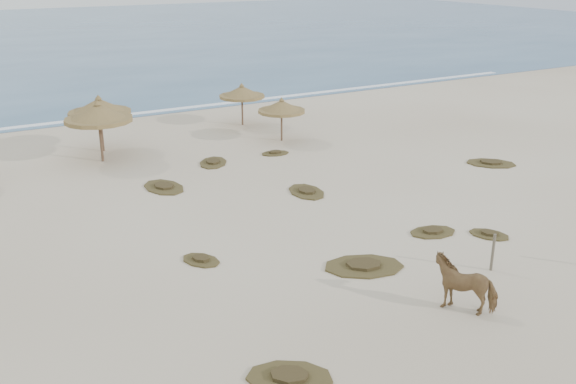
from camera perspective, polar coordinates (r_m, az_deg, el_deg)
name	(u,v)px	position (r m, az deg, el deg)	size (l,w,h in m)	color
ground	(304,298)	(19.39, 1.46, -9.42)	(160.00, 160.00, 0.00)	beige
foam_line	(93,119)	(42.46, -16.96, 6.24)	(70.00, 0.60, 0.01)	white
palapa_2	(98,114)	(32.75, -16.52, 6.67)	(4.10, 4.10, 3.10)	brown
palapa_3	(99,108)	(34.56, -16.43, 7.21)	(4.04, 4.04, 2.99)	brown
palapa_4	(282,107)	(35.26, -0.58, 7.56)	(3.35, 3.35, 2.44)	brown
palapa_5	(242,92)	(38.83, -4.12, 8.82)	(3.02, 3.02, 2.55)	brown
horse	(465,283)	(19.25, 15.50, -7.79)	(0.85, 1.86, 1.57)	olive
fence_post_near	(493,252)	(21.75, 17.75, -5.13)	(0.10, 0.10, 1.27)	#625A49
scrub_2	(201,260)	(21.75, -7.75, -5.99)	(1.49, 1.71, 0.16)	brown
scrub_3	(307,191)	(27.72, 1.66, 0.05)	(1.59, 2.27, 0.16)	brown
scrub_4	(433,232)	(24.28, 12.75, -3.46)	(1.97, 1.47, 0.16)	brown
scrub_5	(491,163)	(33.11, 17.59, 2.47)	(2.81, 2.74, 0.16)	brown
scrub_7	(213,162)	(31.88, -6.67, 2.63)	(2.19, 2.43, 0.16)	brown
scrub_9	(364,266)	(21.31, 6.75, -6.53)	(3.14, 2.65, 0.16)	brown
scrub_10	(275,153)	(33.22, -1.16, 3.49)	(1.60, 1.17, 0.16)	brown
scrub_11	(289,377)	(16.08, 0.12, -16.12)	(2.56, 2.34, 0.16)	brown
scrub_12	(489,234)	(24.60, 17.45, -3.60)	(1.54, 1.74, 0.16)	brown
scrub_13	(164,187)	(28.78, -10.97, 0.45)	(1.90, 2.58, 0.16)	brown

